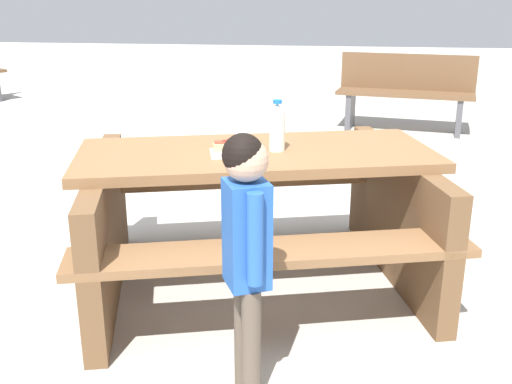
% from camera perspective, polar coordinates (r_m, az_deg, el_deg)
% --- Properties ---
extents(ground_plane, '(30.00, 30.00, 0.00)m').
position_cam_1_polar(ground_plane, '(3.34, -0.00, -8.57)').
color(ground_plane, '#B7B2A8').
rests_on(ground_plane, ground).
extents(picnic_table, '(2.11, 1.84, 0.75)m').
position_cam_1_polar(picnic_table, '(3.16, -0.00, -1.38)').
color(picnic_table, brown).
rests_on(picnic_table, ground).
extents(soda_bottle, '(0.08, 0.08, 0.26)m').
position_cam_1_polar(soda_bottle, '(3.04, 2.01, 6.15)').
color(soda_bottle, silver).
rests_on(soda_bottle, picnic_table).
extents(hotdog_tray, '(0.20, 0.16, 0.08)m').
position_cam_1_polar(hotdog_tray, '(2.95, -2.60, 4.00)').
color(hotdog_tray, white).
rests_on(hotdog_tray, picnic_table).
extents(child_in_coat, '(0.20, 0.24, 1.06)m').
position_cam_1_polar(child_in_coat, '(2.20, -0.92, -4.11)').
color(child_in_coat, brown).
rests_on(child_in_coat, ground).
extents(park_bench_near, '(1.55, 0.65, 0.85)m').
position_cam_1_polar(park_bench_near, '(7.07, 13.97, 9.27)').
color(park_bench_near, brown).
rests_on(park_bench_near, ground).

